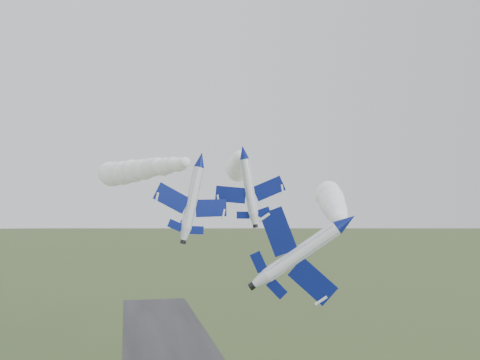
% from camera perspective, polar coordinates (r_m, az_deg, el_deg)
% --- Properties ---
extents(jet_lead, '(7.36, 14.21, 9.87)m').
position_cam_1_polar(jet_lead, '(61.12, 11.27, -4.38)').
color(jet_lead, white).
extents(smoke_trail_jet_lead, '(21.66, 54.52, 5.21)m').
position_cam_1_polar(smoke_trail_jet_lead, '(92.62, 9.83, -2.45)').
color(smoke_trail_jet_lead, white).
extents(jet_pair_left, '(11.62, 13.86, 4.07)m').
position_cam_1_polar(jet_pair_left, '(80.51, -4.20, 2.18)').
color(jet_pair_left, white).
extents(smoke_trail_jet_pair_left, '(20.13, 54.36, 5.58)m').
position_cam_1_polar(smoke_trail_jet_pair_left, '(109.51, -10.61, 1.05)').
color(smoke_trail_jet_pair_left, white).
extents(jet_pair_right, '(10.92, 13.08, 3.50)m').
position_cam_1_polar(jet_pair_right, '(83.79, 0.37, 2.99)').
color(jet_pair_right, white).
extents(smoke_trail_jet_pair_right, '(14.66, 61.94, 5.35)m').
position_cam_1_polar(smoke_trail_jet_pair_right, '(117.77, -0.22, 1.60)').
color(smoke_trail_jet_pair_right, white).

